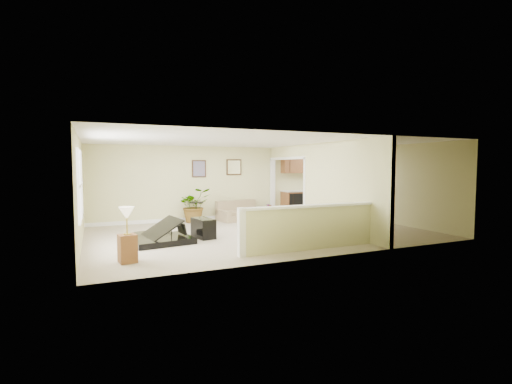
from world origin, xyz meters
name	(u,v)px	position (x,y,z in m)	size (l,w,h in m)	color
floor	(261,233)	(0.00, 0.00, 0.00)	(9.00, 9.00, 0.00)	#C1B396
back_wall	(226,183)	(0.00, 3.00, 1.25)	(9.00, 0.04, 2.50)	beige
front_wall	(324,195)	(0.00, -3.00, 1.25)	(9.00, 0.04, 2.50)	beige
left_wall	(80,192)	(-4.50, 0.00, 1.25)	(0.04, 6.00, 2.50)	beige
right_wall	(388,184)	(4.50, 0.00, 1.25)	(0.04, 6.00, 2.50)	beige
ceiling	(262,142)	(0.00, 0.00, 2.50)	(9.00, 6.00, 0.04)	white
kitchen_vinyl	(354,225)	(3.15, 0.00, 0.00)	(2.70, 6.00, 0.01)	gray
interior_partition	(313,187)	(1.80, 0.25, 1.22)	(0.18, 5.99, 2.50)	beige
pony_half_wall	(308,226)	(0.08, -2.30, 0.52)	(3.42, 0.22, 1.00)	beige
left_window	(80,184)	(-4.49, -0.50, 1.45)	(0.05, 2.15, 1.45)	white
wall_art_left	(199,169)	(-0.95, 2.97, 1.75)	(0.48, 0.04, 0.58)	#3B2615
wall_mirror	(234,167)	(0.30, 2.97, 1.80)	(0.55, 0.04, 0.55)	#3B2615
kitchen_cabinets	(308,192)	(3.19, 2.73, 0.87)	(2.36, 0.65, 2.33)	brown
piano	(158,220)	(-2.80, -0.14, 0.54)	(1.75, 1.79, 1.30)	black
piano_bench	(203,228)	(-1.67, -0.06, 0.25)	(0.38, 0.75, 0.50)	black
loveseat	(240,210)	(0.35, 2.50, 0.33)	(1.65, 1.09, 0.87)	tan
accent_table	(196,209)	(-1.16, 2.58, 0.43)	(0.46, 0.46, 0.67)	black
palm_plant	(194,205)	(-1.21, 2.63, 0.55)	(1.11, 0.99, 1.12)	black
small_plant	(269,212)	(1.45, 2.51, 0.21)	(0.32, 0.32, 0.50)	black
lamp_stand	(127,239)	(-3.66, -1.84, 0.45)	(0.36, 0.36, 1.07)	brown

